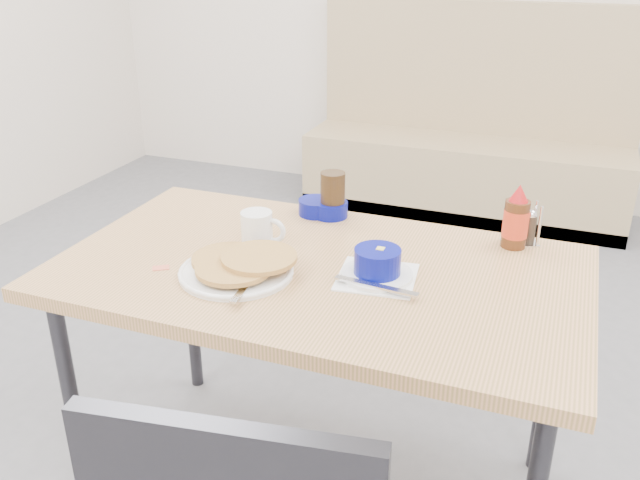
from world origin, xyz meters
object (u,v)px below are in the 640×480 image
(grits_setting, at_px, (377,266))
(coffee_mug, at_px, (258,229))
(booth_bench, at_px, (467,153))
(condiment_caddy, at_px, (521,230))
(amber_tumbler, at_px, (333,195))
(dining_table, at_px, (319,286))
(creamer_bowl, at_px, (316,207))
(pancake_plate, at_px, (239,266))
(butter_bowl, at_px, (331,209))
(syrup_bottle, at_px, (516,220))

(grits_setting, bearing_deg, coffee_mug, 168.77)
(booth_bench, xyz_separation_m, condiment_caddy, (0.49, -2.19, 0.45))
(booth_bench, bearing_deg, amber_tumbler, -92.18)
(dining_table, height_order, creamer_bowl, creamer_bowl)
(booth_bench, distance_m, pancake_plate, 2.69)
(coffee_mug, xyz_separation_m, grits_setting, (0.37, -0.07, -0.02))
(pancake_plate, height_order, amber_tumbler, amber_tumbler)
(dining_table, xyz_separation_m, butter_bowl, (-0.09, 0.34, 0.09))
(dining_table, distance_m, pancake_plate, 0.23)
(creamer_bowl, distance_m, condiment_caddy, 0.63)
(booth_bench, bearing_deg, pancake_plate, -93.85)
(booth_bench, relative_size, dining_table, 1.36)
(booth_bench, height_order, amber_tumbler, booth_bench)
(pancake_plate, bearing_deg, grits_setting, 17.07)
(amber_tumbler, bearing_deg, condiment_caddy, 0.00)
(condiment_caddy, xyz_separation_m, syrup_bottle, (-0.02, -0.03, 0.04))
(amber_tumbler, bearing_deg, grits_setting, -54.77)
(pancake_plate, xyz_separation_m, grits_setting, (0.34, 0.11, 0.01))
(creamer_bowl, bearing_deg, syrup_bottle, -2.53)
(dining_table, height_order, condiment_caddy, condiment_caddy)
(coffee_mug, relative_size, condiment_caddy, 1.07)
(butter_bowl, distance_m, condiment_caddy, 0.58)
(pancake_plate, xyz_separation_m, coffee_mug, (-0.03, 0.18, 0.03))
(booth_bench, height_order, creamer_bowl, booth_bench)
(coffee_mug, height_order, condiment_caddy, condiment_caddy)
(amber_tumbler, bearing_deg, booth_bench, 87.82)
(condiment_caddy, bearing_deg, creamer_bowl, 157.69)
(dining_table, height_order, syrup_bottle, syrup_bottle)
(coffee_mug, relative_size, grits_setting, 0.55)
(amber_tumbler, distance_m, syrup_bottle, 0.55)
(syrup_bottle, bearing_deg, condiment_caddy, 59.20)
(dining_table, distance_m, syrup_bottle, 0.58)
(coffee_mug, height_order, amber_tumbler, amber_tumbler)
(pancake_plate, xyz_separation_m, syrup_bottle, (0.65, 0.43, 0.06))
(dining_table, relative_size, creamer_bowl, 12.91)
(coffee_mug, bearing_deg, syrup_bottle, 20.37)
(butter_bowl, relative_size, condiment_caddy, 0.88)
(booth_bench, bearing_deg, condiment_caddy, -77.50)
(creamer_bowl, xyz_separation_m, butter_bowl, (0.05, -0.00, -0.00))
(dining_table, xyz_separation_m, creamer_bowl, (-0.14, 0.34, 0.09))
(pancake_plate, bearing_deg, amber_tumbler, 78.30)
(condiment_caddy, height_order, syrup_bottle, syrup_bottle)
(coffee_mug, bearing_deg, condiment_caddy, 21.88)
(pancake_plate, relative_size, creamer_bowl, 2.89)
(condiment_caddy, bearing_deg, pancake_plate, -167.79)
(booth_bench, height_order, pancake_plate, booth_bench)
(butter_bowl, xyz_separation_m, amber_tumbler, (0.01, 0.00, 0.05))
(dining_table, distance_m, amber_tumbler, 0.38)
(grits_setting, distance_m, creamer_bowl, 0.47)
(dining_table, relative_size, amber_tumbler, 9.67)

